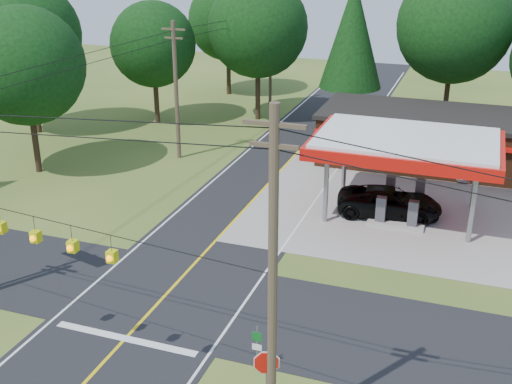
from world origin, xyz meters
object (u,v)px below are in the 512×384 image
(gas_canopy, at_px, (406,146))
(sedan_car, at_px, (461,168))
(suv_car, at_px, (389,202))
(octagonal_stop_sign, at_px, (267,368))

(gas_canopy, xyz_separation_m, sedan_car, (3.00, 8.00, -3.68))
(suv_car, height_order, octagonal_stop_sign, octagonal_stop_sign)
(suv_car, distance_m, octagonal_stop_sign, 18.72)
(suv_car, height_order, sedan_car, suv_car)
(gas_canopy, distance_m, suv_car, 3.50)
(gas_canopy, relative_size, sedan_car, 3.06)
(suv_car, bearing_deg, octagonal_stop_sign, 170.05)
(suv_car, relative_size, octagonal_stop_sign, 2.19)
(gas_canopy, bearing_deg, sedan_car, 69.44)
(sedan_car, relative_size, octagonal_stop_sign, 1.25)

